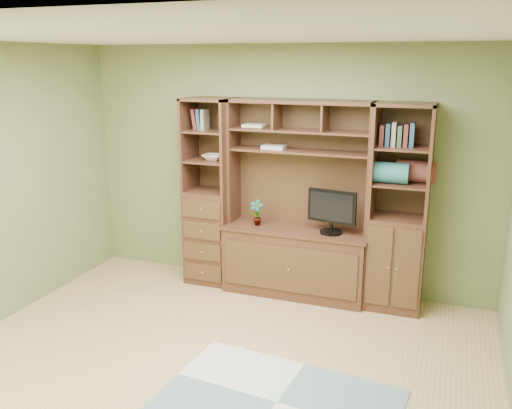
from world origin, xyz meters
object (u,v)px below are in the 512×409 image
at_px(center_hutch, 297,201).
at_px(monitor, 332,204).
at_px(left_tower, 210,192).
at_px(right_tower, 399,209).

distance_m(center_hutch, monitor, 0.38).
xyz_separation_m(left_tower, monitor, (1.38, -0.07, 0.01)).
bearing_deg(right_tower, center_hutch, -177.77).
bearing_deg(center_hutch, left_tower, 177.71).
bearing_deg(center_hutch, monitor, -5.28).
height_order(right_tower, monitor, right_tower).
height_order(center_hutch, left_tower, same).
distance_m(left_tower, right_tower, 2.02).
height_order(center_hutch, right_tower, same).
xyz_separation_m(center_hutch, monitor, (0.38, -0.03, 0.01)).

